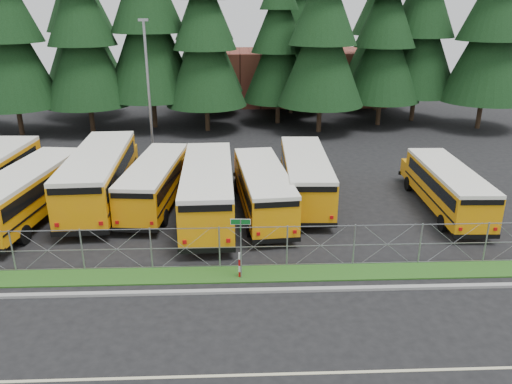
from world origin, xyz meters
TOP-DOWN VIEW (x-y plane):
  - ground at (0.00, 0.00)m, footprint 120.00×120.00m
  - curb at (0.00, -3.10)m, footprint 50.00×0.25m
  - grass_verge at (0.00, -1.70)m, footprint 50.00×1.40m
  - road_lane_line at (0.00, -8.00)m, footprint 50.00×0.12m
  - chainlink_fence at (0.00, -1.00)m, footprint 44.00×0.10m
  - brick_building at (6.00, 40.00)m, footprint 22.00×10.00m
  - bus_1 at (-11.40, 5.02)m, footprint 3.91×11.14m
  - bus_2 at (-8.14, 7.17)m, footprint 3.47×12.29m
  - bus_3 at (-4.86, 6.70)m, footprint 3.35×10.35m
  - bus_4 at (-1.77, 4.86)m, footprint 3.09×11.58m
  - bus_5 at (1.21, 5.27)m, footprint 3.38×10.45m
  - bus_6 at (3.86, 7.18)m, footprint 2.98×10.88m
  - bus_east at (11.57, 5.22)m, footprint 2.66×9.98m
  - street_sign at (-0.06, -2.03)m, footprint 0.84×0.55m
  - striped_bollard at (-0.12, -1.93)m, footprint 0.11×0.11m
  - light_standard at (-6.61, 16.52)m, footprint 0.70×0.35m
  - conifer_1 at (-19.61, 24.21)m, footprint 8.07×8.07m
  - conifer_2 at (-13.49, 25.13)m, footprint 7.72×7.72m
  - conifer_3 at (-7.98, 26.75)m, footprint 8.70×8.70m
  - conifer_4 at (-2.87, 25.12)m, footprint 7.34×7.34m
  - conifer_5 at (3.93, 28.07)m, footprint 6.82×6.82m
  - conifer_6 at (7.43, 24.25)m, footprint 7.77×7.77m
  - conifer_7 at (13.69, 26.90)m, footprint 7.36×7.36m
  - conifer_8 at (17.68, 28.74)m, footprint 8.13×8.13m
  - conifer_9 at (22.84, 25.07)m, footprint 8.03×8.03m
  - conifer_10 at (-15.64, 32.43)m, footprint 8.53×8.53m
  - conifer_11 at (-3.31, 32.47)m, footprint 7.73×7.73m
  - conifer_12 at (5.76, 32.97)m, footprint 7.95×7.95m
  - conifer_13 at (15.29, 34.17)m, footprint 8.05×8.05m

SIDE VIEW (x-z plane):
  - ground at x=0.00m, z-range 0.00..0.00m
  - road_lane_line at x=0.00m, z-range 0.00..0.01m
  - grass_verge at x=0.00m, z-range 0.00..0.06m
  - curb at x=0.00m, z-range 0.00..0.12m
  - striped_bollard at x=-0.12m, z-range 0.00..1.20m
  - chainlink_fence at x=0.00m, z-range 0.00..2.00m
  - bus_east at x=11.57m, z-range 0.00..2.60m
  - bus_3 at x=-4.86m, z-range 0.00..2.67m
  - bus_5 at x=1.21m, z-range 0.00..2.69m
  - bus_6 at x=3.86m, z-range 0.00..2.83m
  - bus_1 at x=-11.40m, z-range 0.00..2.86m
  - bus_4 at x=-1.77m, z-range 0.00..3.01m
  - bus_2 at x=-8.14m, z-range 0.00..3.19m
  - street_sign at x=-0.06m, z-range 0.63..3.44m
  - brick_building at x=6.00m, z-range 0.00..6.00m
  - light_standard at x=-6.61m, z-range 0.43..10.57m
  - conifer_5 at x=3.93m, z-range 0.00..15.07m
  - conifer_4 at x=-2.87m, z-range 0.00..16.22m
  - conifer_7 at x=13.69m, z-range 0.00..16.27m
  - conifer_2 at x=-13.49m, z-range 0.00..17.07m
  - conifer_11 at x=-3.31m, z-range 0.00..17.09m
  - conifer_6 at x=7.43m, z-range 0.00..17.19m
  - conifer_12 at x=5.76m, z-range 0.00..17.57m
  - conifer_9 at x=22.84m, z-range 0.00..17.76m
  - conifer_13 at x=15.29m, z-range 0.00..17.81m
  - conifer_1 at x=-19.61m, z-range 0.00..17.85m
  - conifer_8 at x=17.68m, z-range 0.00..17.98m
  - conifer_10 at x=-15.64m, z-range 0.00..18.86m
  - conifer_3 at x=-7.98m, z-range 0.00..19.23m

